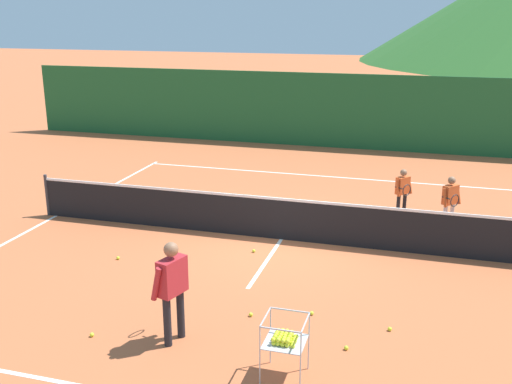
{
  "coord_description": "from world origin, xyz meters",
  "views": [
    {
      "loc": [
        2.93,
        -12.18,
        4.9
      ],
      "look_at": [
        -0.6,
        0.01,
        1.06
      ],
      "focal_mm": 41.9,
      "sensor_mm": 36.0,
      "label": 1
    }
  ],
  "objects_px": {
    "ball_cart": "(284,339)",
    "tennis_ball_1": "(312,313)",
    "tennis_ball_4": "(251,315)",
    "student_1": "(450,198)",
    "tennis_ball_5": "(92,335)",
    "tennis_ball_2": "(346,348)",
    "tennis_ball_8": "(254,251)",
    "tennis_ball_9": "(390,329)",
    "tennis_net": "(282,218)",
    "tennis_ball_3": "(118,258)",
    "student_0": "(403,189)",
    "instructor": "(172,283)"
  },
  "relations": [
    {
      "from": "instructor",
      "to": "tennis_ball_9",
      "type": "bearing_deg",
      "value": 21.0
    },
    {
      "from": "student_1",
      "to": "tennis_ball_4",
      "type": "bearing_deg",
      "value": -121.7
    },
    {
      "from": "tennis_ball_9",
      "to": "tennis_ball_2",
      "type": "bearing_deg",
      "value": -128.07
    },
    {
      "from": "tennis_ball_1",
      "to": "tennis_ball_8",
      "type": "bearing_deg",
      "value": 126.0
    },
    {
      "from": "tennis_net",
      "to": "ball_cart",
      "type": "relative_size",
      "value": 13.47
    },
    {
      "from": "student_0",
      "to": "student_1",
      "type": "relative_size",
      "value": 0.95
    },
    {
      "from": "tennis_ball_4",
      "to": "student_0",
      "type": "bearing_deg",
      "value": 69.99
    },
    {
      "from": "tennis_ball_8",
      "to": "instructor",
      "type": "bearing_deg",
      "value": -92.8
    },
    {
      "from": "ball_cart",
      "to": "tennis_ball_3",
      "type": "relative_size",
      "value": 13.22
    },
    {
      "from": "student_1",
      "to": "tennis_ball_5",
      "type": "height_order",
      "value": "student_1"
    },
    {
      "from": "tennis_ball_3",
      "to": "tennis_ball_8",
      "type": "xyz_separation_m",
      "value": [
        2.58,
        1.14,
        0.0
      ]
    },
    {
      "from": "tennis_net",
      "to": "tennis_ball_8",
      "type": "relative_size",
      "value": 178.08
    },
    {
      "from": "student_0",
      "to": "tennis_ball_4",
      "type": "distance_m",
      "value": 6.3
    },
    {
      "from": "ball_cart",
      "to": "student_1",
      "type": "bearing_deg",
      "value": 71.2
    },
    {
      "from": "tennis_net",
      "to": "tennis_ball_1",
      "type": "xyz_separation_m",
      "value": [
        1.33,
        -3.25,
        -0.47
      ]
    },
    {
      "from": "tennis_ball_1",
      "to": "tennis_ball_3",
      "type": "height_order",
      "value": "same"
    },
    {
      "from": "tennis_ball_2",
      "to": "tennis_ball_3",
      "type": "height_order",
      "value": "same"
    },
    {
      "from": "student_0",
      "to": "tennis_ball_3",
      "type": "relative_size",
      "value": 18.04
    },
    {
      "from": "instructor",
      "to": "student_1",
      "type": "distance_m",
      "value": 7.56
    },
    {
      "from": "tennis_ball_4",
      "to": "student_1",
      "type": "bearing_deg",
      "value": 58.3
    },
    {
      "from": "student_1",
      "to": "tennis_ball_2",
      "type": "distance_m",
      "value": 6.09
    },
    {
      "from": "student_1",
      "to": "tennis_ball_2",
      "type": "relative_size",
      "value": 19.01
    },
    {
      "from": "tennis_net",
      "to": "tennis_ball_4",
      "type": "height_order",
      "value": "tennis_net"
    },
    {
      "from": "ball_cart",
      "to": "tennis_ball_9",
      "type": "bearing_deg",
      "value": 51.54
    },
    {
      "from": "ball_cart",
      "to": "tennis_ball_9",
      "type": "distance_m",
      "value": 2.23
    },
    {
      "from": "student_0",
      "to": "tennis_ball_5",
      "type": "height_order",
      "value": "student_0"
    },
    {
      "from": "tennis_net",
      "to": "tennis_ball_4",
      "type": "relative_size",
      "value": 178.08
    },
    {
      "from": "ball_cart",
      "to": "tennis_ball_1",
      "type": "distance_m",
      "value": 1.94
    },
    {
      "from": "tennis_net",
      "to": "student_1",
      "type": "relative_size",
      "value": 9.37
    },
    {
      "from": "tennis_net",
      "to": "tennis_ball_5",
      "type": "distance_m",
      "value": 5.27
    },
    {
      "from": "student_1",
      "to": "tennis_ball_9",
      "type": "height_order",
      "value": "student_1"
    },
    {
      "from": "tennis_net",
      "to": "student_0",
      "type": "relative_size",
      "value": 9.87
    },
    {
      "from": "tennis_ball_2",
      "to": "tennis_ball_9",
      "type": "xyz_separation_m",
      "value": [
        0.59,
        0.76,
        0.0
      ]
    },
    {
      "from": "tennis_net",
      "to": "tennis_ball_1",
      "type": "bearing_deg",
      "value": -67.83
    },
    {
      "from": "tennis_ball_3",
      "to": "tennis_ball_8",
      "type": "distance_m",
      "value": 2.83
    },
    {
      "from": "tennis_ball_4",
      "to": "tennis_ball_9",
      "type": "height_order",
      "value": "same"
    },
    {
      "from": "tennis_ball_5",
      "to": "tennis_net",
      "type": "bearing_deg",
      "value": 69.2
    },
    {
      "from": "ball_cart",
      "to": "tennis_ball_5",
      "type": "height_order",
      "value": "ball_cart"
    },
    {
      "from": "student_1",
      "to": "tennis_ball_8",
      "type": "relative_size",
      "value": 19.01
    },
    {
      "from": "ball_cart",
      "to": "tennis_ball_5",
      "type": "xyz_separation_m",
      "value": [
        -3.15,
        0.2,
        -0.56
      ]
    },
    {
      "from": "instructor",
      "to": "tennis_ball_5",
      "type": "xyz_separation_m",
      "value": [
        -1.3,
        -0.26,
        -0.95
      ]
    },
    {
      "from": "student_1",
      "to": "tennis_ball_5",
      "type": "bearing_deg",
      "value": -129.72
    },
    {
      "from": "ball_cart",
      "to": "tennis_ball_8",
      "type": "bearing_deg",
      "value": 111.69
    },
    {
      "from": "tennis_net",
      "to": "tennis_ball_2",
      "type": "bearing_deg",
      "value": -64.0
    },
    {
      "from": "student_1",
      "to": "tennis_ball_1",
      "type": "xyz_separation_m",
      "value": [
        -2.27,
        -4.91,
        -0.74
      ]
    },
    {
      "from": "ball_cart",
      "to": "tennis_ball_2",
      "type": "bearing_deg",
      "value": 51.22
    },
    {
      "from": "tennis_ball_1",
      "to": "tennis_ball_9",
      "type": "height_order",
      "value": "same"
    },
    {
      "from": "ball_cart",
      "to": "tennis_ball_3",
      "type": "xyz_separation_m",
      "value": [
        -4.26,
        3.06,
        -0.56
      ]
    },
    {
      "from": "tennis_ball_3",
      "to": "tennis_ball_4",
      "type": "relative_size",
      "value": 1.0
    },
    {
      "from": "student_0",
      "to": "tennis_ball_4",
      "type": "xyz_separation_m",
      "value": [
        -2.14,
        -5.88,
        -0.7
      ]
    }
  ]
}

